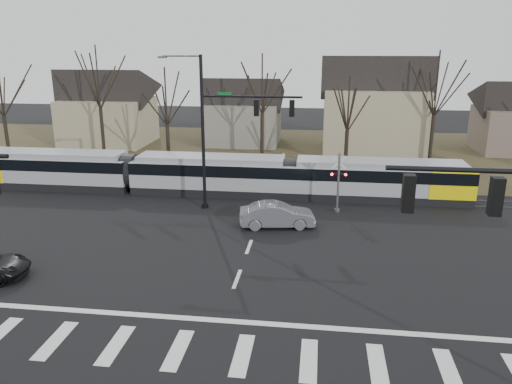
# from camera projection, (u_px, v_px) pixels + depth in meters

# --- Properties ---
(ground) EXTENTS (140.00, 140.00, 0.00)m
(ground) POSITION_uv_depth(u_px,v_px,m) (230.00, 299.00, 22.01)
(ground) COLOR black
(grass_verge) EXTENTS (140.00, 28.00, 0.01)m
(grass_verge) POSITION_uv_depth(u_px,v_px,m) (284.00, 151.00, 52.43)
(grass_verge) COLOR #38331E
(grass_verge) RESTS_ON ground
(crosswalk) EXTENTS (27.00, 2.60, 0.01)m
(crosswalk) POSITION_uv_depth(u_px,v_px,m) (210.00, 352.00, 18.20)
(crosswalk) COLOR silver
(crosswalk) RESTS_ON ground
(stop_line) EXTENTS (28.00, 0.35, 0.01)m
(stop_line) POSITION_uv_depth(u_px,v_px,m) (222.00, 321.00, 20.29)
(stop_line) COLOR silver
(stop_line) RESTS_ON ground
(lane_dashes) EXTENTS (0.18, 30.00, 0.01)m
(lane_dashes) POSITION_uv_depth(u_px,v_px,m) (268.00, 195.00, 37.22)
(lane_dashes) COLOR silver
(lane_dashes) RESTS_ON ground
(rail_pair) EXTENTS (90.00, 1.52, 0.06)m
(rail_pair) POSITION_uv_depth(u_px,v_px,m) (268.00, 196.00, 37.02)
(rail_pair) COLOR #59595E
(rail_pair) RESTS_ON ground
(tram) EXTENTS (37.91, 2.81, 2.87)m
(tram) POSITION_uv_depth(u_px,v_px,m) (209.00, 173.00, 37.33)
(tram) COLOR gray
(tram) RESTS_ON ground
(sedan) EXTENTS (3.16, 5.14, 1.52)m
(sedan) POSITION_uv_depth(u_px,v_px,m) (277.00, 215.00, 30.58)
(sedan) COLOR slate
(sedan) RESTS_ON ground
(signal_pole_far) EXTENTS (9.28, 0.44, 10.20)m
(signal_pole_far) POSITION_uv_depth(u_px,v_px,m) (226.00, 126.00, 32.57)
(signal_pole_far) COLOR black
(signal_pole_far) RESTS_ON ground
(rail_crossing_signal) EXTENTS (1.08, 0.36, 4.00)m
(rail_crossing_signal) POSITION_uv_depth(u_px,v_px,m) (338.00, 185.00, 33.01)
(rail_crossing_signal) COLOR #59595B
(rail_crossing_signal) RESTS_ON ground
(tree_row) EXTENTS (59.20, 7.20, 10.00)m
(tree_row) POSITION_uv_depth(u_px,v_px,m) (302.00, 111.00, 45.06)
(tree_row) COLOR black
(tree_row) RESTS_ON ground
(house_a) EXTENTS (9.72, 8.64, 8.60)m
(house_a) POSITION_uv_depth(u_px,v_px,m) (107.00, 104.00, 55.55)
(house_a) COLOR gray
(house_a) RESTS_ON ground
(house_b) EXTENTS (8.64, 7.56, 7.65)m
(house_b) POSITION_uv_depth(u_px,v_px,m) (243.00, 108.00, 55.73)
(house_b) COLOR slate
(house_b) RESTS_ON ground
(house_c) EXTENTS (10.80, 8.64, 10.10)m
(house_c) POSITION_uv_depth(u_px,v_px,m) (374.00, 101.00, 50.78)
(house_c) COLOR gray
(house_c) RESTS_ON ground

